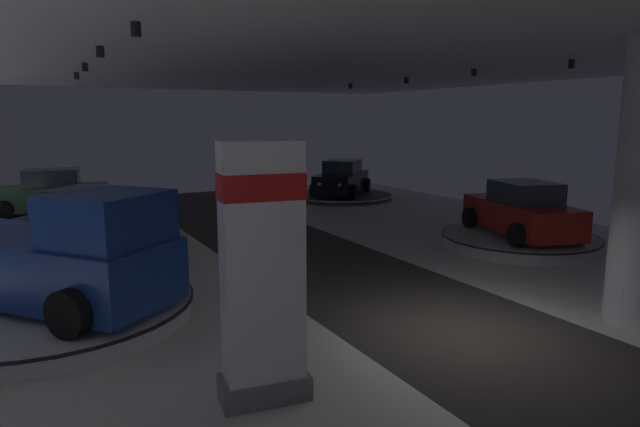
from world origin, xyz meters
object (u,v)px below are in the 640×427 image
object	(u,v)px
display_car_deep_right	(342,179)
display_platform_far_left	(81,248)
display_car_mid_right	(522,211)
brand_sign_pylon	(262,270)
display_platform_mid_right	(519,240)
display_car_deep_left	(50,194)
visitor_walking_far	(241,207)
display_platform_mid_left	(49,310)
pickup_truck_mid_left	(56,258)
display_platform_deep_right	(341,196)
display_platform_deep_left	(51,217)
display_car_far_left	(79,220)
visitor_walking_near	(264,224)

from	to	relation	value
display_car_deep_right	display_platform_far_left	distance (m)	14.10
display_car_deep_right	display_car_mid_right	bearing A→B (deg)	-92.58
brand_sign_pylon	display_platform_far_left	distance (m)	10.94
display_platform_mid_right	display_car_deep_left	world-z (taller)	display_car_deep_left
display_platform_mid_right	visitor_walking_far	bearing A→B (deg)	137.69
display_platform_mid_left	pickup_truck_mid_left	world-z (taller)	pickup_truck_mid_left
brand_sign_pylon	visitor_walking_far	distance (m)	11.87
pickup_truck_mid_left	display_platform_far_left	world-z (taller)	pickup_truck_mid_left
display_platform_mid_right	display_platform_deep_right	bearing A→B (deg)	87.56
display_platform_deep_left	display_car_deep_right	bearing A→B (deg)	0.66
display_platform_far_left	display_car_far_left	size ratio (longest dim) A/B	1.22
visitor_walking_far	display_platform_mid_right	bearing A→B (deg)	-42.31
display_car_deep_right	display_platform_deep_left	xyz separation A→B (m)	(-13.26, -0.15, -0.79)
brand_sign_pylon	display_platform_deep_left	world-z (taller)	brand_sign_pylon
display_car_deep_right	brand_sign_pylon	bearing A→B (deg)	-124.02
display_platform_mid_left	display_car_far_left	xyz separation A→B (m)	(1.11, 5.74, 0.79)
display_platform_deep_right	display_platform_far_left	xyz separation A→B (m)	(-12.71, -5.96, 0.00)
display_platform_far_left	visitor_walking_near	distance (m)	5.63
display_platform_deep_right	display_platform_deep_left	distance (m)	13.24
brand_sign_pylon	visitor_walking_near	distance (m)	8.62
brand_sign_pylon	display_platform_deep_left	distance (m)	16.74
display_car_far_left	visitor_walking_near	bearing A→B (deg)	-30.58
pickup_truck_mid_left	visitor_walking_near	xyz separation A→B (m)	(5.70, 3.16, -0.39)
display_platform_mid_left	display_platform_mid_right	bearing A→B (deg)	-0.31
brand_sign_pylon	display_platform_deep_left	bearing A→B (deg)	96.91
display_platform_mid_left	display_platform_deep_left	distance (m)	11.57
display_car_mid_right	brand_sign_pylon	bearing A→B (deg)	-155.57
display_car_far_left	visitor_walking_far	world-z (taller)	display_car_far_left
brand_sign_pylon	visitor_walking_far	bearing A→B (deg)	71.09
visitor_walking_near	visitor_walking_far	size ratio (longest dim) A/B	1.00
display_car_deep_left	display_platform_far_left	xyz separation A→B (m)	(0.50, -5.83, -1.00)
display_car_deep_left	display_car_far_left	world-z (taller)	display_car_deep_left
display_platform_mid_right	display_platform_far_left	xyz separation A→B (m)	(-12.21, 5.79, -0.08)
display_platform_mid_right	visitor_walking_far	xyz separation A→B (m)	(-6.91, 6.29, 0.70)
display_platform_far_left	display_platform_deep_right	bearing A→B (deg)	25.12
visitor_walking_far	display_car_deep_right	bearing A→B (deg)	36.47
display_car_deep_right	visitor_walking_near	bearing A→B (deg)	-132.02
display_car_deep_left	visitor_walking_near	size ratio (longest dim) A/B	2.79
display_platform_deep_left	visitor_walking_far	distance (m)	7.94
display_platform_deep_right	display_car_deep_left	world-z (taller)	display_car_deep_left
visitor_walking_near	display_platform_deep_right	bearing A→B (deg)	47.99
display_platform_deep_right	display_car_deep_left	distance (m)	13.25
display_car_deep_left	display_car_mid_right	bearing A→B (deg)	-42.52
display_platform_mid_right	display_car_mid_right	world-z (taller)	display_car_mid_right
display_platform_deep_right	visitor_walking_far	size ratio (longest dim) A/B	3.25
visitor_walking_far	pickup_truck_mid_left	bearing A→B (deg)	-133.80
display_platform_far_left	visitor_walking_far	world-z (taller)	visitor_walking_far
display_platform_deep_left	display_car_deep_left	distance (m)	0.93
display_platform_mid_right	display_car_deep_left	size ratio (longest dim) A/B	1.08
display_car_mid_right	display_platform_mid_right	bearing A→B (deg)	73.13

